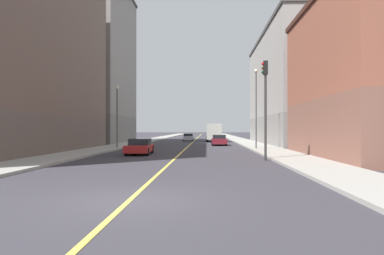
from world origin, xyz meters
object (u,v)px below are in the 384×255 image
object	(u,v)px
box_truck	(214,132)
traffic_light_left_near	(265,97)
building_left_mid	(296,89)
street_lamp_right_near	(117,109)
building_right_corner	(5,42)
building_right_midblock	(95,65)
car_red	(140,147)
car_silver	(188,137)
building_left_near	(378,77)
street_lamp_left_near	(256,101)
car_maroon	(219,140)

from	to	relation	value
box_truck	traffic_light_left_near	bearing A→B (deg)	-85.16
building_left_mid	street_lamp_right_near	bearing A→B (deg)	-149.92
building_right_corner	traffic_light_left_near	world-z (taller)	building_right_corner
building_right_midblock	car_red	world-z (taller)	building_right_midblock
traffic_light_left_near	building_left_mid	bearing A→B (deg)	71.27
traffic_light_left_near	car_silver	bearing A→B (deg)	101.12
building_left_near	car_red	bearing A→B (deg)	171.28
building_right_midblock	building_right_corner	bearing A→B (deg)	-90.00
car_silver	car_red	bearing A→B (deg)	-94.20
building_left_mid	car_red	xyz separation A→B (m)	(-17.66, -19.67, -6.95)
traffic_light_left_near	car_red	distance (m)	11.14
car_silver	box_truck	bearing A→B (deg)	-40.30
building_right_midblock	car_red	bearing A→B (deg)	-63.21
street_lamp_left_near	car_red	size ratio (longest dim) A/B	1.74
building_left_mid	car_maroon	world-z (taller)	building_left_mid
building_right_corner	car_silver	world-z (taller)	building_right_corner
street_lamp_right_near	car_maroon	xyz separation A→B (m)	(10.80, 8.30, -3.44)
building_right_midblock	car_silver	bearing A→B (deg)	32.66
street_lamp_left_near	car_red	bearing A→B (deg)	-148.93
car_maroon	building_right_midblock	bearing A→B (deg)	160.07
street_lamp_left_near	car_maroon	bearing A→B (deg)	109.56
car_silver	car_red	xyz separation A→B (m)	(-2.26, -30.72, -0.01)
building_left_near	building_right_midblock	xyz separation A→B (m)	(-28.82, 24.82, 5.79)
traffic_light_left_near	car_maroon	world-z (taller)	traffic_light_left_near
building_right_midblock	car_red	xyz separation A→B (m)	(11.17, -22.12, -10.94)
traffic_light_left_near	street_lamp_left_near	distance (m)	11.29
traffic_light_left_near	box_truck	distance (m)	32.31
building_left_mid	car_silver	bearing A→B (deg)	144.34
car_maroon	car_silver	world-z (taller)	car_maroon
building_left_mid	car_silver	distance (m)	20.19
street_lamp_right_near	building_left_near	bearing A→B (deg)	-24.85
building_left_near	street_lamp_left_near	world-z (taller)	building_left_near
car_red	building_right_midblock	bearing A→B (deg)	116.79
building_left_near	building_left_mid	world-z (taller)	building_left_mid
building_left_near	car_red	world-z (taller)	building_left_near
car_maroon	box_truck	bearing A→B (deg)	92.08
building_left_near	street_lamp_left_near	size ratio (longest dim) A/B	1.99
street_lamp_left_near	car_red	xyz separation A→B (m)	(-10.30, -6.21, -4.21)
street_lamp_left_near	building_right_midblock	bearing A→B (deg)	143.46
building_right_midblock	car_maroon	size ratio (longest dim) A/B	5.22
building_left_mid	street_lamp_left_near	world-z (taller)	building_left_mid
street_lamp_left_near	box_truck	xyz separation A→B (m)	(-3.73, 20.86, -3.29)
car_maroon	car_red	world-z (taller)	car_maroon
street_lamp_right_near	car_red	bearing A→B (deg)	-62.24
building_left_mid	traffic_light_left_near	size ratio (longest dim) A/B	4.03
car_silver	car_red	world-z (taller)	car_red
box_truck	street_lamp_left_near	bearing A→B (deg)	-79.85
building_left_mid	street_lamp_right_near	size ratio (longest dim) A/B	4.10
street_lamp_left_near	car_red	distance (m)	12.74
building_left_mid	building_right_midblock	distance (m)	29.20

